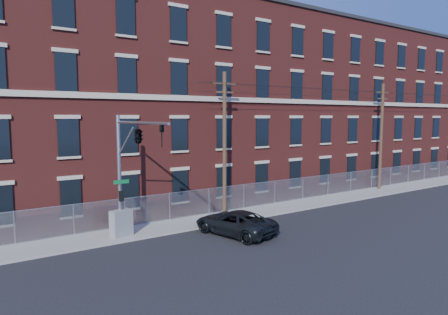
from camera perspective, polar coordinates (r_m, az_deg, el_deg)
ground at (r=23.36m, az=3.74°, el=-11.67°), size 140.00×140.00×0.00m
sidewalk at (r=34.88m, az=14.48°, el=-5.87°), size 65.00×3.00×0.12m
mill_building at (r=40.67m, az=5.27°, el=7.39°), size 55.30×14.32×16.30m
chain_link_fence at (r=35.56m, az=12.96°, el=-3.98°), size 59.06×0.06×1.85m
traffic_signal_mast at (r=21.29m, az=-12.77°, el=1.29°), size 0.90×6.75×7.00m
utility_pole_near at (r=28.04m, az=0.07°, el=2.39°), size 1.80×0.28×10.00m
utility_pole_mid at (r=40.90m, az=21.53°, el=3.07°), size 1.80×0.28×10.00m
overhead_wires at (r=40.92m, az=21.73°, el=8.36°), size 40.00×0.62×0.62m
pickup_truck at (r=24.20m, az=1.54°, el=-9.24°), size 3.57×5.64×1.45m
utility_cabinet at (r=24.15m, az=-14.46°, el=-9.06°), size 1.35×0.90×1.54m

